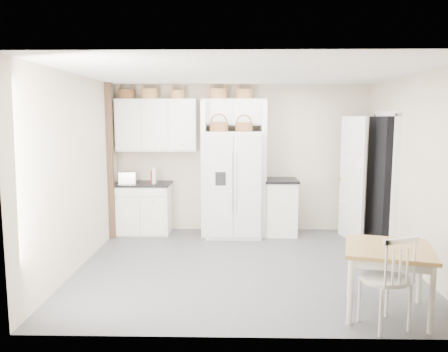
{
  "coord_description": "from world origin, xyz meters",
  "views": [
    {
      "loc": [
        -0.16,
        -5.82,
        2.02
      ],
      "look_at": [
        -0.29,
        0.4,
        1.2
      ],
      "focal_mm": 35.0,
      "sensor_mm": 36.0,
      "label": 1
    }
  ],
  "objects": [
    {
      "name": "wall_back",
      "position": [
        0.0,
        2.0,
        1.3
      ],
      "size": [
        4.5,
        0.0,
        4.5
      ],
      "primitive_type": "plane",
      "rotation": [
        1.57,
        0.0,
        0.0
      ],
      "color": "#BAA88B",
      "rests_on": "floor"
    },
    {
      "name": "fridge_panel_left",
      "position": [
        -0.66,
        1.7,
        1.15
      ],
      "size": [
        0.08,
        0.6,
        2.3
      ],
      "primitive_type": "cube",
      "color": "silver",
      "rests_on": "floor"
    },
    {
      "name": "counter_left",
      "position": [
        -1.74,
        1.7,
        0.88
      ],
      "size": [
        0.97,
        0.63,
        0.04
      ],
      "primitive_type": "cube",
      "color": "black",
      "rests_on": "base_cab_left"
    },
    {
      "name": "door_slab",
      "position": [
        1.8,
        1.33,
        1.02
      ],
      "size": [
        0.21,
        0.79,
        2.05
      ],
      "primitive_type": "cube",
      "rotation": [
        0.0,
        0.0,
        -1.36
      ],
      "color": "white",
      "rests_on": "floor"
    },
    {
      "name": "basket_upper_c",
      "position": [
        -1.13,
        1.83,
        2.42
      ],
      "size": [
        0.26,
        0.26,
        0.15
      ],
      "primitive_type": "cylinder",
      "color": "#A46C40",
      "rests_on": "upper_cabinet"
    },
    {
      "name": "bridge_cabinet",
      "position": [
        -0.15,
        1.83,
        2.12
      ],
      "size": [
        1.12,
        0.34,
        0.45
      ],
      "primitive_type": "cube",
      "color": "silver",
      "rests_on": "wall_back"
    },
    {
      "name": "basket_fridge_a",
      "position": [
        -0.4,
        1.5,
        1.88
      ],
      "size": [
        0.3,
        0.3,
        0.16
      ],
      "primitive_type": "cylinder",
      "color": "#53321A",
      "rests_on": "refrigerator"
    },
    {
      "name": "upper_cabinet",
      "position": [
        -1.5,
        1.83,
        1.9
      ],
      "size": [
        1.4,
        0.34,
        0.9
      ],
      "primitive_type": "cube",
      "color": "silver",
      "rests_on": "wall_back"
    },
    {
      "name": "dining_table",
      "position": [
        1.44,
        -1.44,
        0.36
      ],
      "size": [
        1.04,
        1.04,
        0.71
      ],
      "primitive_type": "cube",
      "rotation": [
        0.0,
        0.0,
        -0.26
      ],
      "color": "olive",
      "rests_on": "floor"
    },
    {
      "name": "basket_upper_a",
      "position": [
        -2.01,
        1.83,
        2.43
      ],
      "size": [
        0.29,
        0.29,
        0.16
      ],
      "primitive_type": "cylinder",
      "color": "#53321A",
      "rests_on": "upper_cabinet"
    },
    {
      "name": "basket_upper_b",
      "position": [
        -1.61,
        1.83,
        2.44
      ],
      "size": [
        0.3,
        0.3,
        0.18
      ],
      "primitive_type": "cylinder",
      "color": "#A46C40",
      "rests_on": "upper_cabinet"
    },
    {
      "name": "windsor_chair",
      "position": [
        1.31,
        -1.75,
        0.48
      ],
      "size": [
        0.59,
        0.56,
        0.97
      ],
      "primitive_type": "cube",
      "rotation": [
        0.0,
        0.0,
        0.35
      ],
      "color": "silver",
      "rests_on": "floor"
    },
    {
      "name": "counter_right",
      "position": [
        0.67,
        1.7,
        0.95
      ],
      "size": [
        0.57,
        0.68,
        0.04
      ],
      "primitive_type": "cube",
      "color": "black",
      "rests_on": "base_cab_right"
    },
    {
      "name": "trim_post",
      "position": [
        -2.2,
        1.35,
        1.3
      ],
      "size": [
        0.09,
        0.09,
        2.6
      ],
      "primitive_type": "cube",
      "color": "#3F241A",
      "rests_on": "floor"
    },
    {
      "name": "basket_bridge_b",
      "position": [
        0.03,
        1.83,
        2.43
      ],
      "size": [
        0.3,
        0.3,
        0.17
      ],
      "primitive_type": "cylinder",
      "color": "#A46C40",
      "rests_on": "bridge_cabinet"
    },
    {
      "name": "wall_left",
      "position": [
        -2.25,
        0.0,
        1.3
      ],
      "size": [
        0.0,
        4.0,
        4.0
      ],
      "primitive_type": "plane",
      "rotation": [
        1.57,
        0.0,
        1.57
      ],
      "color": "#BAA88B",
      "rests_on": "floor"
    },
    {
      "name": "wall_right",
      "position": [
        2.25,
        0.0,
        1.3
      ],
      "size": [
        0.0,
        4.0,
        4.0
      ],
      "primitive_type": "plane",
      "rotation": [
        1.57,
        0.0,
        -1.57
      ],
      "color": "#BAA88B",
      "rests_on": "floor"
    },
    {
      "name": "fridge_panel_right",
      "position": [
        0.36,
        1.7,
        1.15
      ],
      "size": [
        0.08,
        0.6,
        2.3
      ],
      "primitive_type": "cube",
      "color": "silver",
      "rests_on": "floor"
    },
    {
      "name": "toaster",
      "position": [
        -1.99,
        1.63,
        1.0
      ],
      "size": [
        0.3,
        0.19,
        0.2
      ],
      "primitive_type": "cube",
      "rotation": [
        0.0,
        0.0,
        0.11
      ],
      "color": "silver",
      "rests_on": "counter_left"
    },
    {
      "name": "basket_fridge_b",
      "position": [
        0.02,
        1.5,
        1.88
      ],
      "size": [
        0.28,
        0.28,
        0.15
      ],
      "primitive_type": "cylinder",
      "color": "#53321A",
      "rests_on": "refrigerator"
    },
    {
      "name": "base_cab_left",
      "position": [
        -1.74,
        1.7,
        0.43
      ],
      "size": [
        0.93,
        0.59,
        0.86
      ],
      "primitive_type": "cube",
      "color": "silver",
      "rests_on": "floor"
    },
    {
      "name": "cookbook_red",
      "position": [
        -1.55,
        1.62,
        1.02
      ],
      "size": [
        0.05,
        0.16,
        0.23
      ],
      "primitive_type": "cube",
      "rotation": [
        0.0,
        0.0,
        -0.11
      ],
      "color": "#A71927",
      "rests_on": "counter_left"
    },
    {
      "name": "ceiling",
      "position": [
        0.0,
        0.0,
        2.6
      ],
      "size": [
        4.5,
        4.5,
        0.0
      ],
      "primitive_type": "plane",
      "color": "white",
      "rests_on": "wall_back"
    },
    {
      "name": "refrigerator",
      "position": [
        -0.15,
        1.6,
        0.9
      ],
      "size": [
        0.93,
        0.75,
        1.8
      ],
      "primitive_type": "cube",
      "color": "silver",
      "rests_on": "floor"
    },
    {
      "name": "doorway_void",
      "position": [
        2.16,
        1.0,
        1.02
      ],
      "size": [
        0.18,
        0.85,
        2.05
      ],
      "primitive_type": "cube",
      "color": "black",
      "rests_on": "floor"
    },
    {
      "name": "cookbook_cream",
      "position": [
        -1.52,
        1.62,
        1.03
      ],
      "size": [
        0.04,
        0.18,
        0.27
      ],
      "primitive_type": "cube",
      "rotation": [
        0.0,
        0.0,
        -0.0
      ],
      "color": "#ECE7CB",
      "rests_on": "counter_left"
    },
    {
      "name": "floor",
      "position": [
        0.0,
        0.0,
        0.0
      ],
      "size": [
        4.5,
        4.5,
        0.0
      ],
      "primitive_type": "plane",
      "color": "#424242",
      "rests_on": "ground"
    },
    {
      "name": "basket_bridge_a",
      "position": [
        -0.42,
        1.83,
        2.44
      ],
      "size": [
        0.31,
        0.31,
        0.17
      ],
      "primitive_type": "cylinder",
      "color": "#A46C40",
      "rests_on": "bridge_cabinet"
    },
    {
      "name": "base_cab_right",
      "position": [
        0.67,
        1.7,
        0.47
      ],
      "size": [
        0.53,
        0.64,
        0.93
      ],
      "primitive_type": "cube",
      "color": "silver",
      "rests_on": "floor"
    }
  ]
}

